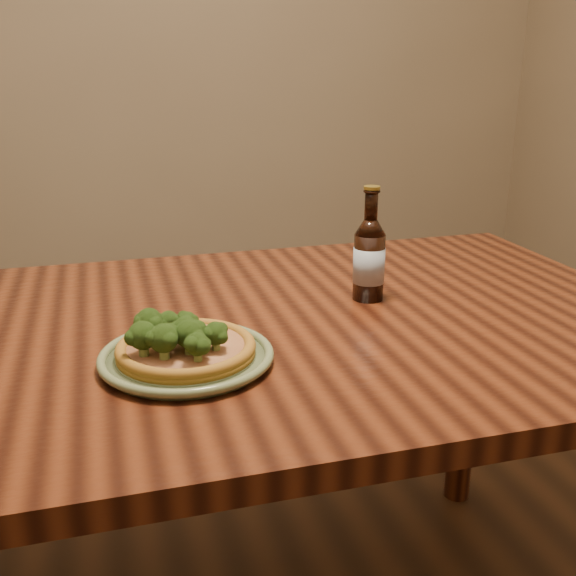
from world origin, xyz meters
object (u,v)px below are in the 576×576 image
object	(u,v)px
table	(222,373)
beer_bottle	(369,258)
pizza	(183,345)
plate	(187,357)

from	to	relation	value
table	beer_bottle	xyz separation A→B (m)	(0.29, 0.05, 0.17)
table	pizza	world-z (taller)	pizza
table	plate	distance (m)	0.19
table	pizza	distance (m)	0.21
table	beer_bottle	distance (m)	0.34
table	pizza	bearing A→B (deg)	-119.31
table	plate	xyz separation A→B (m)	(-0.08, -0.14, 0.10)
plate	beer_bottle	distance (m)	0.42
plate	pizza	distance (m)	0.02
table	pizza	size ratio (longest dim) A/B	7.70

